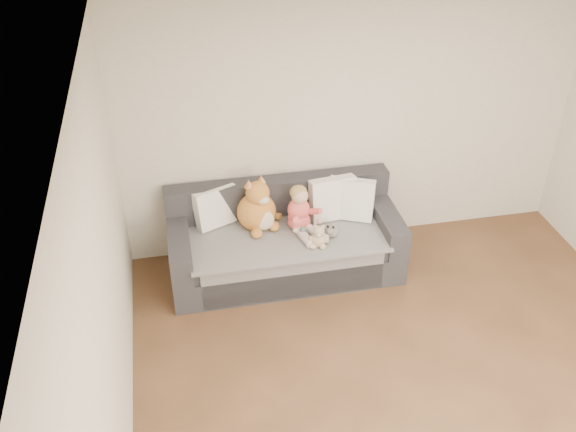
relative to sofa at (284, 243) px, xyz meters
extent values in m
plane|color=brown|center=(0.76, -2.06, -0.31)|extent=(5.00, 5.00, 0.00)
plane|color=white|center=(0.76, -2.06, 2.29)|extent=(5.00, 5.00, 0.00)
plane|color=beige|center=(0.76, 0.44, 0.99)|extent=(4.50, 0.00, 4.50)
plane|color=beige|center=(-1.49, -2.06, 0.99)|extent=(0.00, 5.00, 5.00)
cube|color=#2D2D32|center=(0.00, -0.04, -0.16)|extent=(2.20, 0.90, 0.30)
cube|color=#2D2D32|center=(0.00, -0.07, 0.07)|extent=(1.90, 0.80, 0.15)
cube|color=#2D2D32|center=(0.00, 0.31, 0.34)|extent=(2.20, 0.20, 0.40)
cube|color=#2D2D32|center=(-1.00, -0.04, 0.14)|extent=(0.20, 0.90, 0.30)
cube|color=#2D2D32|center=(1.00, -0.04, 0.14)|extent=(0.20, 0.90, 0.30)
cube|color=gray|center=(0.00, -0.09, 0.15)|extent=(1.85, 0.88, 0.02)
cube|color=gray|center=(0.00, -0.48, -0.08)|extent=(1.70, 0.02, 0.41)
cube|color=white|center=(-0.62, 0.23, 0.35)|extent=(0.45, 0.33, 0.39)
cube|color=white|center=(0.51, 0.12, 0.37)|extent=(0.47, 0.26, 0.43)
cube|color=white|center=(0.68, 0.09, 0.37)|extent=(0.48, 0.36, 0.42)
ellipsoid|color=#ED5953|center=(0.14, -0.01, 0.25)|extent=(0.22, 0.18, 0.18)
ellipsoid|color=#ED5953|center=(0.14, 0.00, 0.38)|extent=(0.21, 0.18, 0.23)
ellipsoid|color=#DBAA8C|center=(0.15, -0.02, 0.53)|extent=(0.16, 0.16, 0.16)
ellipsoid|color=tan|center=(0.14, 0.00, 0.56)|extent=(0.17, 0.17, 0.13)
cylinder|color=#ED5953|center=(0.07, -0.11, 0.35)|extent=(0.07, 0.22, 0.14)
cylinder|color=#ED5953|center=(0.26, -0.04, 0.35)|extent=(0.18, 0.21, 0.14)
ellipsoid|color=#DBAA8C|center=(0.07, -0.20, 0.28)|extent=(0.06, 0.06, 0.06)
ellipsoid|color=#DBAA8C|center=(0.33, -0.10, 0.28)|extent=(0.06, 0.06, 0.06)
cylinder|color=#E5B2C6|center=(0.15, -0.22, 0.20)|extent=(0.15, 0.29, 0.09)
cylinder|color=#E5B2C6|center=(0.27, -0.17, 0.20)|extent=(0.21, 0.28, 0.09)
ellipsoid|color=#DBAA8C|center=(0.19, -0.35, 0.20)|extent=(0.06, 0.09, 0.05)
ellipsoid|color=#DBAA8C|center=(0.34, -0.29, 0.20)|extent=(0.06, 0.09, 0.05)
ellipsoid|color=#AF6126|center=(-0.25, 0.10, 0.33)|extent=(0.37, 0.32, 0.39)
ellipsoid|color=beige|center=(-0.19, -0.02, 0.30)|extent=(0.19, 0.09, 0.22)
ellipsoid|color=#AF6126|center=(-0.23, 0.07, 0.56)|extent=(0.23, 0.23, 0.23)
ellipsoid|color=beige|center=(-0.19, -0.02, 0.53)|extent=(0.11, 0.07, 0.08)
cone|color=#AF6126|center=(-0.31, 0.08, 0.66)|extent=(0.12, 0.12, 0.08)
cone|color=pink|center=(-0.31, 0.07, 0.66)|extent=(0.07, 0.07, 0.05)
cone|color=#AF6126|center=(-0.19, 0.13, 0.66)|extent=(0.12, 0.12, 0.08)
cone|color=pink|center=(-0.18, 0.12, 0.66)|extent=(0.07, 0.07, 0.05)
ellipsoid|color=#AF6126|center=(-0.28, -0.08, 0.21)|extent=(0.11, 0.13, 0.09)
ellipsoid|color=#AF6126|center=(-0.10, 0.00, 0.21)|extent=(0.11, 0.13, 0.09)
cylinder|color=#AF6126|center=(-0.11, 0.21, 0.20)|extent=(0.24, 0.20, 0.09)
ellipsoid|color=tan|center=(0.26, -0.32, 0.23)|extent=(0.15, 0.13, 0.15)
ellipsoid|color=tan|center=(0.26, -0.33, 0.33)|extent=(0.10, 0.10, 0.10)
ellipsoid|color=tan|center=(0.23, -0.31, 0.38)|extent=(0.04, 0.04, 0.04)
ellipsoid|color=tan|center=(0.30, -0.33, 0.38)|extent=(0.04, 0.04, 0.04)
ellipsoid|color=beige|center=(0.25, -0.37, 0.32)|extent=(0.04, 0.04, 0.04)
ellipsoid|color=tan|center=(0.19, -0.32, 0.25)|extent=(0.05, 0.05, 0.05)
ellipsoid|color=tan|center=(0.32, -0.36, 0.25)|extent=(0.05, 0.05, 0.05)
ellipsoid|color=tan|center=(0.21, -0.36, 0.19)|extent=(0.06, 0.06, 0.06)
ellipsoid|color=tan|center=(0.29, -0.38, 0.19)|extent=(0.06, 0.06, 0.06)
ellipsoid|color=white|center=(0.41, -0.19, 0.22)|extent=(0.13, 0.16, 0.11)
ellipsoid|color=white|center=(0.39, -0.26, 0.27)|extent=(0.08, 0.08, 0.08)
ellipsoid|color=black|center=(0.37, -0.24, 0.30)|extent=(0.03, 0.03, 0.03)
ellipsoid|color=black|center=(0.41, -0.26, 0.30)|extent=(0.03, 0.03, 0.03)
cylinder|color=#6D3AA0|center=(0.15, -0.16, 0.21)|extent=(0.07, 0.07, 0.08)
cone|color=green|center=(0.15, -0.16, 0.26)|extent=(0.07, 0.07, 0.03)
cylinder|color=green|center=(0.11, -0.15, 0.21)|extent=(0.02, 0.02, 0.06)
cylinder|color=green|center=(0.19, -0.17, 0.21)|extent=(0.02, 0.02, 0.06)
camera|label=1|loc=(-0.96, -4.92, 3.70)|focal=40.00mm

